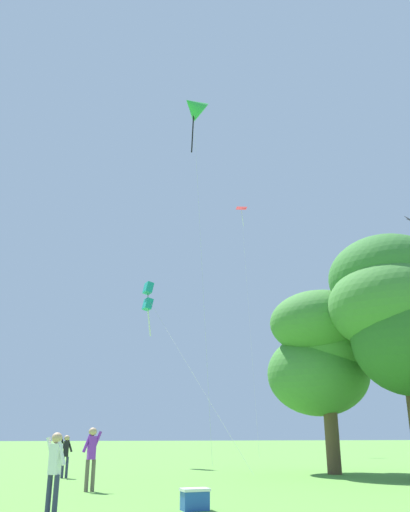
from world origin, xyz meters
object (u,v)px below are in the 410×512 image
object	(u,v)px
kite_green_small	(194,107)
picnic_cooler	(195,499)
tree_left_oak	(322,352)
person_in_red_shirt	(55,465)
kite_red_high	(243,225)
person_foreground_watcher	(91,453)
tree_right_cluster	(397,309)
kite_teal_box	(148,297)
person_in_blue_jacket	(66,452)

from	to	relation	value
kite_green_small	picnic_cooler	world-z (taller)	kite_green_small
picnic_cooler	tree_left_oak	bearing A→B (deg)	44.08
tree_left_oak	person_in_red_shirt	bearing A→B (deg)	-143.70
kite_red_high	person_foreground_watcher	distance (m)	41.34
kite_green_small	tree_left_oak	xyz separation A→B (m)	(2.13, -12.16, -20.48)
kite_green_small	tree_right_cluster	size ratio (longest dim) A/B	2.79
kite_red_high	tree_right_cluster	xyz separation A→B (m)	(-6.81, -29.67, -16.17)
kite_teal_box	tree_left_oak	xyz separation A→B (m)	(5.75, -9.84, -4.42)
person_in_blue_jacket	tree_right_cluster	bearing A→B (deg)	-23.58
kite_red_high	tree_left_oak	world-z (taller)	kite_red_high
tree_right_cluster	picnic_cooler	size ratio (longest dim) A/B	16.02
person_in_red_shirt	tree_left_oak	size ratio (longest dim) A/B	0.20
tree_right_cluster	tree_left_oak	distance (m)	4.14
person_foreground_watcher	tree_right_cluster	xyz separation A→B (m)	(11.92, 0.27, 5.32)
tree_right_cluster	picnic_cooler	world-z (taller)	tree_right_cluster
kite_teal_box	kite_green_small	size ratio (longest dim) A/B	0.39
kite_teal_box	tree_left_oak	distance (m)	12.23
kite_teal_box	kite_red_high	bearing A→B (deg)	49.36
person_in_blue_jacket	kite_red_high	bearing A→B (deg)	52.30
person_foreground_watcher	person_in_blue_jacket	xyz separation A→B (m)	(-0.14, 5.53, -0.12)
person_foreground_watcher	person_in_red_shirt	world-z (taller)	person_foreground_watcher
person_foreground_watcher	tree_right_cluster	bearing A→B (deg)	1.30
kite_teal_box	kite_red_high	xyz separation A→B (m)	(13.81, 16.09, 13.01)
person_foreground_watcher	picnic_cooler	size ratio (longest dim) A/B	2.92
tree_left_oak	kite_teal_box	bearing A→B (deg)	120.27
kite_teal_box	person_in_red_shirt	world-z (taller)	kite_teal_box
kite_green_small	kite_red_high	distance (m)	17.40
person_foreground_watcher	picnic_cooler	world-z (taller)	person_foreground_watcher
kite_teal_box	person_in_blue_jacket	xyz separation A→B (m)	(-5.06, -8.32, -8.60)
kite_teal_box	person_in_red_shirt	bearing A→B (deg)	-108.79
person_foreground_watcher	person_in_blue_jacket	size ratio (longest dim) A/B	1.13
kite_red_high	person_in_blue_jacket	bearing A→B (deg)	-127.70
kite_green_small	kite_red_high	world-z (taller)	kite_green_small
person_foreground_watcher	tree_left_oak	xyz separation A→B (m)	(10.67, 4.01, 4.06)
person_in_red_shirt	tree_right_cluster	bearing A→B (deg)	21.13
person_foreground_watcher	tree_left_oak	bearing A→B (deg)	20.59
person_in_red_shirt	picnic_cooler	world-z (taller)	person_in_red_shirt
tree_left_oak	person_foreground_watcher	bearing A→B (deg)	-159.41
kite_red_high	tree_left_oak	xyz separation A→B (m)	(-8.06, -25.93, -17.43)
person_foreground_watcher	person_in_red_shirt	size ratio (longest dim) A/B	1.11
person_in_blue_jacket	tree_right_cluster	xyz separation A→B (m)	(12.05, -5.26, 5.44)
person_foreground_watcher	picnic_cooler	bearing A→B (deg)	-72.35
person_in_blue_jacket	person_foreground_watcher	bearing A→B (deg)	-88.59
person_in_blue_jacket	kite_teal_box	bearing A→B (deg)	58.71
person_in_blue_jacket	kite_green_small	bearing A→B (deg)	50.82
tree_right_cluster	picnic_cooler	bearing A→B (deg)	-153.82
person_in_blue_jacket	tree_right_cluster	size ratio (longest dim) A/B	0.16
kite_red_high	person_in_blue_jacket	size ratio (longest dim) A/B	16.26
kite_teal_box	kite_green_small	distance (m)	16.62
tree_left_oak	picnic_cooler	size ratio (longest dim) A/B	12.92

